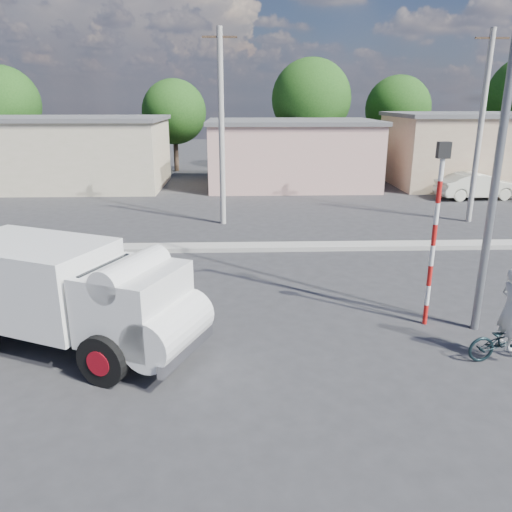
{
  "coord_description": "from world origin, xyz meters",
  "views": [
    {
      "loc": [
        -1.32,
        -9.48,
        5.25
      ],
      "look_at": [
        -0.87,
        3.03,
        1.3
      ],
      "focal_mm": 35.0,
      "sensor_mm": 36.0,
      "label": 1
    }
  ],
  "objects_px": {
    "bicycle": "(506,340)",
    "traffic_pole": "(436,220)",
    "truck": "(74,294)",
    "cyclist": "(509,322)",
    "car_cream": "(477,186)",
    "streetlight": "(498,113)"
  },
  "relations": [
    {
      "from": "bicycle",
      "to": "traffic_pole",
      "type": "height_order",
      "value": "traffic_pole"
    },
    {
      "from": "truck",
      "to": "bicycle",
      "type": "height_order",
      "value": "truck"
    },
    {
      "from": "cyclist",
      "to": "car_cream",
      "type": "xyz_separation_m",
      "value": [
        7.5,
        17.49,
        -0.15
      ]
    },
    {
      "from": "traffic_pole",
      "to": "streetlight",
      "type": "relative_size",
      "value": 0.48
    },
    {
      "from": "cyclist",
      "to": "streetlight",
      "type": "relative_size",
      "value": 0.19
    },
    {
      "from": "bicycle",
      "to": "cyclist",
      "type": "bearing_deg",
      "value": -0.0
    },
    {
      "from": "traffic_pole",
      "to": "bicycle",
      "type": "bearing_deg",
      "value": -59.92
    },
    {
      "from": "traffic_pole",
      "to": "truck",
      "type": "bearing_deg",
      "value": -173.16
    },
    {
      "from": "cyclist",
      "to": "streetlight",
      "type": "height_order",
      "value": "streetlight"
    },
    {
      "from": "streetlight",
      "to": "bicycle",
      "type": "bearing_deg",
      "value": -86.34
    },
    {
      "from": "cyclist",
      "to": "traffic_pole",
      "type": "height_order",
      "value": "traffic_pole"
    },
    {
      "from": "cyclist",
      "to": "traffic_pole",
      "type": "xyz_separation_m",
      "value": [
        -1.03,
        1.78,
        1.73
      ]
    },
    {
      "from": "cyclist",
      "to": "car_cream",
      "type": "height_order",
      "value": "cyclist"
    },
    {
      "from": "truck",
      "to": "cyclist",
      "type": "height_order",
      "value": "truck"
    },
    {
      "from": "truck",
      "to": "cyclist",
      "type": "xyz_separation_m",
      "value": [
        9.09,
        -0.82,
        -0.42
      ]
    },
    {
      "from": "cyclist",
      "to": "car_cream",
      "type": "relative_size",
      "value": 0.4
    },
    {
      "from": "car_cream",
      "to": "streetlight",
      "type": "height_order",
      "value": "streetlight"
    },
    {
      "from": "streetlight",
      "to": "truck",
      "type": "bearing_deg",
      "value": -175.76
    },
    {
      "from": "traffic_pole",
      "to": "streetlight",
      "type": "xyz_separation_m",
      "value": [
        0.94,
        -0.3,
        2.37
      ]
    },
    {
      "from": "bicycle",
      "to": "streetlight",
      "type": "xyz_separation_m",
      "value": [
        -0.09,
        1.48,
        4.52
      ]
    },
    {
      "from": "car_cream",
      "to": "traffic_pole",
      "type": "distance_m",
      "value": 17.97
    },
    {
      "from": "car_cream",
      "to": "streetlight",
      "type": "bearing_deg",
      "value": 149.27
    }
  ]
}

